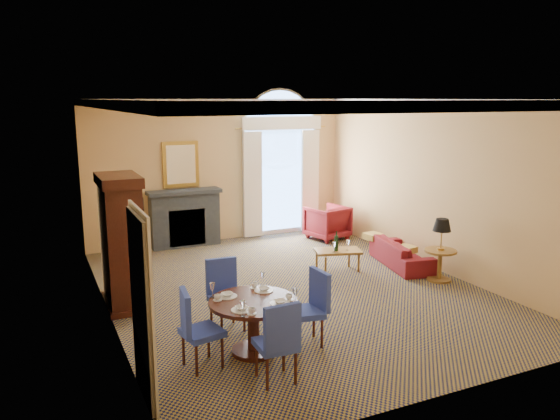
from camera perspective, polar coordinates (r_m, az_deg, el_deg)
name	(u,v)px	position (r m, az deg, el deg)	size (l,w,h in m)	color
ground	(292,289)	(9.45, 1.29, -8.30)	(7.50, 7.50, 0.00)	#13163B
room_envelope	(275,140)	(9.51, -0.57, 7.33)	(6.04, 7.52, 3.45)	tan
armoire	(122,244)	(8.80, -16.20, -3.44)	(0.60, 1.06, 2.08)	black
dining_table	(253,314)	(7.06, -2.80, -10.76)	(1.14, 1.14, 0.92)	black
dining_chair_north	(224,289)	(7.83, -5.83, -8.24)	(0.49, 0.50, 1.00)	#273A9A
dining_chair_south	(279,338)	(6.31, -0.12, -13.21)	(0.46, 0.48, 1.00)	#273A9A
dining_chair_east	(312,302)	(7.33, 3.40, -9.60)	(0.52, 0.52, 1.00)	#273A9A
dining_chair_west	(194,324)	(6.73, -8.94, -11.72)	(0.52, 0.52, 1.00)	#273A9A
sofa	(402,253)	(10.95, 12.61, -4.43)	(1.69, 0.66, 0.49)	maroon
armchair	(327,222)	(12.71, 4.94, -1.29)	(0.83, 0.86, 0.78)	maroon
coffee_table	(338,251)	(10.30, 6.08, -4.27)	(0.95, 0.70, 0.80)	brown
side_table	(441,243)	(10.10, 16.47, -3.30)	(0.57, 0.57, 1.12)	brown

